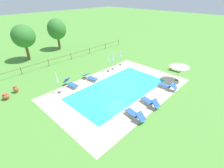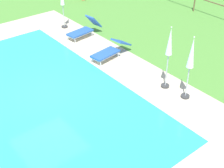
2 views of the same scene
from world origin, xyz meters
name	(u,v)px [view 1 (image 1 of 2)]	position (x,y,z in m)	size (l,w,h in m)	color
ground_plane	(118,89)	(0.00, 0.00, 0.00)	(160.00, 160.00, 0.00)	#518E38
pool_deck_paving	(118,89)	(0.00, 0.00, 0.00)	(14.81, 9.60, 0.01)	beige
swimming_pool_water	(118,89)	(0.00, 0.00, 0.01)	(10.79, 5.57, 0.01)	#2DB7C6
pool_coping_rim	(118,89)	(0.00, 0.00, 0.01)	(11.27, 6.05, 0.01)	beige
sun_lounger_north_near_steps	(91,77)	(-0.69, 3.77, 0.35)	(0.88, 2.13, 0.73)	#2856A8
sun_lounger_north_mid	(150,101)	(-0.13, -4.03, 0.37)	(0.95, 2.06, 0.86)	#2856A8
sun_lounger_north_far	(167,86)	(3.73, -3.80, 0.37)	(0.73, 2.03, 0.85)	#2856A8
sun_lounger_north_end	(135,114)	(-2.53, -4.09, 0.37)	(0.89, 2.06, 0.84)	#2856A8
sun_lounger_south_far	(71,83)	(-3.22, 4.13, 0.39)	(0.83, 1.95, 0.97)	#2856A8
patio_umbrella_open_foreground	(180,65)	(6.28, -3.75, 1.94)	(2.21, 2.21, 2.17)	#383838
patio_umbrella_closed_row_west	(108,60)	(2.46, 3.97, 1.66)	(0.32, 0.32, 2.48)	#383838
patio_umbrella_closed_row_mid_west	(113,58)	(3.40, 4.03, 1.63)	(0.32, 0.32, 2.43)	#383838
patio_umbrella_closed_row_centre	(57,80)	(-4.81, 3.95, 1.51)	(0.32, 0.32, 2.36)	#383838
patio_umbrella_closed_row_mid_east	(121,55)	(5.24, 4.25, 1.53)	(0.32, 0.32, 2.38)	#383838
wooden_bench_lawn_side	(176,68)	(8.81, -2.43, 0.47)	(0.54, 1.52, 0.87)	olive
terracotta_urn_near_fence	(16,89)	(-7.86, 7.26, 0.43)	(0.51, 0.51, 0.80)	#B7663D
terracotta_urn_by_tree	(6,96)	(-9.02, 6.64, 0.37)	(0.62, 0.62, 0.68)	#A85B38
perimeter_fence	(60,58)	(-0.22, 11.23, 0.70)	(26.09, 0.08, 1.05)	brown
tree_west_mid	(24,36)	(-2.94, 15.78, 3.61)	(3.28, 3.28, 5.27)	brown
tree_centre	(57,29)	(3.23, 17.24, 3.55)	(3.19, 3.19, 5.34)	brown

